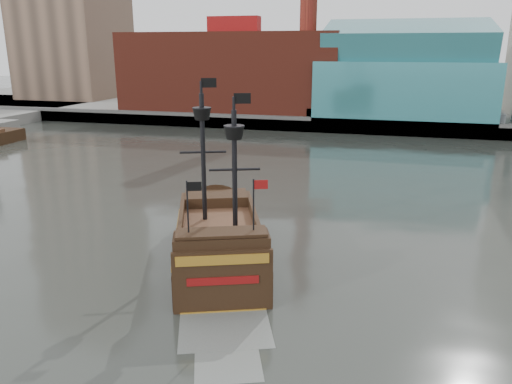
% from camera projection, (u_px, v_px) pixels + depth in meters
% --- Properties ---
extents(ground, '(400.00, 400.00, 0.00)m').
position_uv_depth(ground, '(221.00, 308.00, 28.35)').
color(ground, '#252823').
rests_on(ground, ground).
extents(promenade_far, '(220.00, 60.00, 2.00)m').
position_uv_depth(promenade_far, '(354.00, 108.00, 113.29)').
color(promenade_far, slate).
rests_on(promenade_far, ground).
extents(seawall, '(220.00, 1.00, 2.60)m').
position_uv_depth(seawall, '(340.00, 126.00, 85.88)').
color(seawall, '#4C4C49').
rests_on(seawall, ground).
extents(pirate_ship, '(11.30, 18.37, 13.23)m').
position_uv_depth(pirate_ship, '(219.00, 246.00, 34.06)').
color(pirate_ship, black).
rests_on(pirate_ship, ground).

